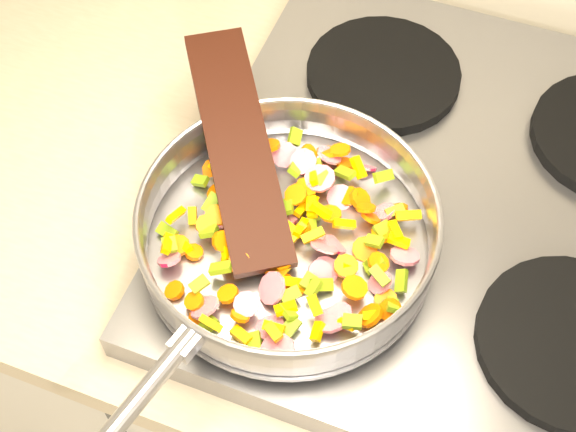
% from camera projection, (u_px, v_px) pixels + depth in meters
% --- Properties ---
extents(cooktop, '(0.60, 0.60, 0.04)m').
position_uv_depth(cooktop, '(462.00, 207.00, 0.91)').
color(cooktop, '#939399').
rests_on(cooktop, counter_top).
extents(grate_fl, '(0.19, 0.19, 0.02)m').
position_uv_depth(grate_fl, '(305.00, 255.00, 0.84)').
color(grate_fl, black).
rests_on(grate_fl, cooktop).
extents(grate_fr, '(0.19, 0.19, 0.02)m').
position_uv_depth(grate_fr, '(572.00, 342.00, 0.79)').
color(grate_fr, black).
rests_on(grate_fr, cooktop).
extents(grate_bl, '(0.19, 0.19, 0.02)m').
position_uv_depth(grate_bl, '(383.00, 74.00, 0.99)').
color(grate_bl, black).
rests_on(grate_bl, cooktop).
extents(saute_pan, '(0.35, 0.51, 0.06)m').
position_uv_depth(saute_pan, '(287.00, 229.00, 0.81)').
color(saute_pan, '#9E9EA5').
rests_on(saute_pan, grate_fl).
extents(vegetable_heap, '(0.27, 0.28, 0.05)m').
position_uv_depth(vegetable_heap, '(294.00, 238.00, 0.82)').
color(vegetable_heap, '#FFB400').
rests_on(vegetable_heap, saute_pan).
extents(wooden_spatula, '(0.21, 0.27, 0.07)m').
position_uv_depth(wooden_spatula, '(238.00, 146.00, 0.85)').
color(wooden_spatula, black).
rests_on(wooden_spatula, saute_pan).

